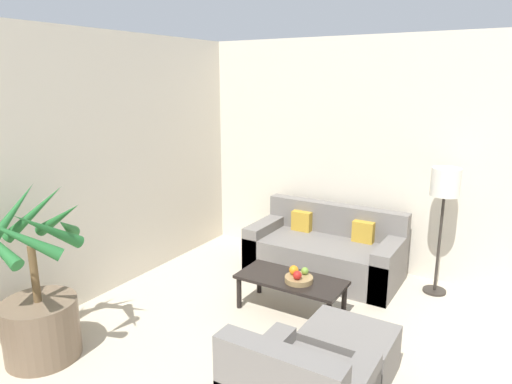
{
  "coord_description": "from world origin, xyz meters",
  "views": [
    {
      "loc": [
        0.58,
        1.49,
        2.24
      ],
      "look_at": [
        -1.98,
        5.7,
        1.0
      ],
      "focal_mm": 32.0,
      "sensor_mm": 36.0,
      "label": 1
    }
  ],
  "objects_px": {
    "apple_red": "(297,275)",
    "ottoman": "(349,351)",
    "orange_fruit": "(294,270)",
    "sofa_loveseat": "(325,252)",
    "coffee_table": "(291,283)",
    "fruit_bowl": "(299,279)",
    "apple_green": "(305,271)",
    "potted_palm": "(39,307)",
    "floor_lamp": "(445,191)"
  },
  "relations": [
    {
      "from": "apple_red",
      "to": "ottoman",
      "type": "xyz_separation_m",
      "value": [
        0.71,
        -0.53,
        -0.26
      ]
    },
    {
      "from": "orange_fruit",
      "to": "ottoman",
      "type": "distance_m",
      "value": 1.03
    },
    {
      "from": "sofa_loveseat",
      "to": "orange_fruit",
      "type": "bearing_deg",
      "value": -84.57
    },
    {
      "from": "coffee_table",
      "to": "orange_fruit",
      "type": "height_order",
      "value": "orange_fruit"
    },
    {
      "from": "apple_red",
      "to": "ottoman",
      "type": "distance_m",
      "value": 0.92
    },
    {
      "from": "fruit_bowl",
      "to": "ottoman",
      "type": "xyz_separation_m",
      "value": [
        0.72,
        -0.58,
        -0.19
      ]
    },
    {
      "from": "sofa_loveseat",
      "to": "coffee_table",
      "type": "height_order",
      "value": "sofa_loveseat"
    },
    {
      "from": "apple_green",
      "to": "orange_fruit",
      "type": "relative_size",
      "value": 0.78
    },
    {
      "from": "fruit_bowl",
      "to": "orange_fruit",
      "type": "distance_m",
      "value": 0.1
    },
    {
      "from": "fruit_bowl",
      "to": "apple_green",
      "type": "xyz_separation_m",
      "value": [
        0.02,
        0.08,
        0.06
      ]
    },
    {
      "from": "ottoman",
      "to": "potted_palm",
      "type": "bearing_deg",
      "value": -153.53
    },
    {
      "from": "apple_red",
      "to": "coffee_table",
      "type": "bearing_deg",
      "value": 140.57
    },
    {
      "from": "sofa_loveseat",
      "to": "orange_fruit",
      "type": "height_order",
      "value": "sofa_loveseat"
    },
    {
      "from": "floor_lamp",
      "to": "fruit_bowl",
      "type": "height_order",
      "value": "floor_lamp"
    },
    {
      "from": "potted_palm",
      "to": "apple_red",
      "type": "relative_size",
      "value": 17.18
    },
    {
      "from": "coffee_table",
      "to": "floor_lamp",
      "type": "bearing_deg",
      "value": 46.22
    },
    {
      "from": "sofa_loveseat",
      "to": "apple_red",
      "type": "relative_size",
      "value": 20.53
    },
    {
      "from": "fruit_bowl",
      "to": "orange_fruit",
      "type": "height_order",
      "value": "orange_fruit"
    },
    {
      "from": "floor_lamp",
      "to": "ottoman",
      "type": "xyz_separation_m",
      "value": [
        -0.31,
        -1.8,
        -0.94
      ]
    },
    {
      "from": "coffee_table",
      "to": "apple_red",
      "type": "bearing_deg",
      "value": -39.43
    },
    {
      "from": "apple_green",
      "to": "ottoman",
      "type": "distance_m",
      "value": 1.0
    },
    {
      "from": "floor_lamp",
      "to": "coffee_table",
      "type": "height_order",
      "value": "floor_lamp"
    },
    {
      "from": "sofa_loveseat",
      "to": "floor_lamp",
      "type": "relative_size",
      "value": 1.26
    },
    {
      "from": "apple_red",
      "to": "sofa_loveseat",
      "type": "bearing_deg",
      "value": 99.06
    },
    {
      "from": "coffee_table",
      "to": "apple_green",
      "type": "height_order",
      "value": "apple_green"
    },
    {
      "from": "sofa_loveseat",
      "to": "orange_fruit",
      "type": "distance_m",
      "value": 1.02
    },
    {
      "from": "ottoman",
      "to": "orange_fruit",
      "type": "bearing_deg",
      "value": 142.39
    },
    {
      "from": "apple_red",
      "to": "floor_lamp",
      "type": "bearing_deg",
      "value": 51.16
    },
    {
      "from": "sofa_loveseat",
      "to": "apple_green",
      "type": "relative_size",
      "value": 24.08
    },
    {
      "from": "floor_lamp",
      "to": "orange_fruit",
      "type": "relative_size",
      "value": 14.97
    },
    {
      "from": "apple_green",
      "to": "orange_fruit",
      "type": "bearing_deg",
      "value": -146.99
    },
    {
      "from": "fruit_bowl",
      "to": "apple_red",
      "type": "bearing_deg",
      "value": -79.03
    },
    {
      "from": "floor_lamp",
      "to": "fruit_bowl",
      "type": "distance_m",
      "value": 1.76
    },
    {
      "from": "floor_lamp",
      "to": "orange_fruit",
      "type": "height_order",
      "value": "floor_lamp"
    },
    {
      "from": "apple_red",
      "to": "ottoman",
      "type": "height_order",
      "value": "apple_red"
    },
    {
      "from": "coffee_table",
      "to": "ottoman",
      "type": "height_order",
      "value": "ottoman"
    },
    {
      "from": "sofa_loveseat",
      "to": "floor_lamp",
      "type": "height_order",
      "value": "floor_lamp"
    },
    {
      "from": "sofa_loveseat",
      "to": "coffee_table",
      "type": "xyz_separation_m",
      "value": [
        0.06,
        -0.99,
        0.04
      ]
    },
    {
      "from": "potted_palm",
      "to": "ottoman",
      "type": "height_order",
      "value": "potted_palm"
    },
    {
      "from": "apple_red",
      "to": "ottoman",
      "type": "relative_size",
      "value": 0.12
    },
    {
      "from": "floor_lamp",
      "to": "fruit_bowl",
      "type": "xyz_separation_m",
      "value": [
        -1.03,
        -1.21,
        -0.74
      ]
    },
    {
      "from": "sofa_loveseat",
      "to": "ottoman",
      "type": "bearing_deg",
      "value": -61.25
    },
    {
      "from": "floor_lamp",
      "to": "ottoman",
      "type": "relative_size",
      "value": 2.03
    },
    {
      "from": "floor_lamp",
      "to": "apple_green",
      "type": "bearing_deg",
      "value": -131.79
    },
    {
      "from": "fruit_bowl",
      "to": "apple_red",
      "type": "relative_size",
      "value": 3.22
    },
    {
      "from": "potted_palm",
      "to": "coffee_table",
      "type": "height_order",
      "value": "potted_palm"
    },
    {
      "from": "fruit_bowl",
      "to": "apple_red",
      "type": "distance_m",
      "value": 0.09
    },
    {
      "from": "ottoman",
      "to": "coffee_table",
      "type": "bearing_deg",
      "value": 143.1
    },
    {
      "from": "apple_red",
      "to": "orange_fruit",
      "type": "distance_m",
      "value": 0.11
    },
    {
      "from": "potted_palm",
      "to": "apple_green",
      "type": "xyz_separation_m",
      "value": [
        1.52,
        1.77,
        -0.01
      ]
    }
  ]
}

